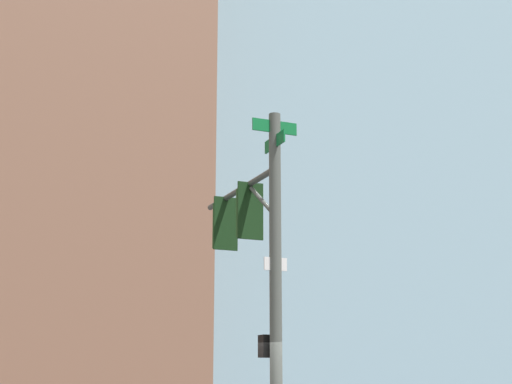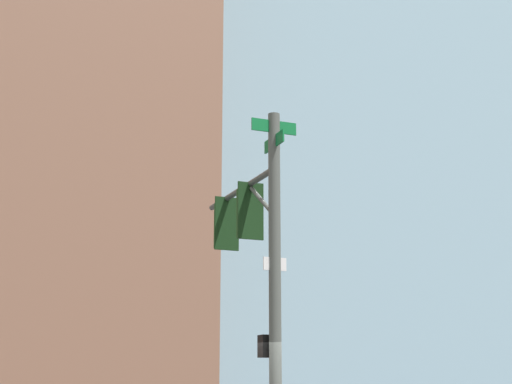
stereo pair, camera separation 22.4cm
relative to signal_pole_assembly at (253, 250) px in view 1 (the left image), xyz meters
The scene contains 2 objects.
signal_pole_assembly is the anchor object (origin of this frame).
building_brick_midblock 49.36m from the signal_pole_assembly, 100.58° to the right, with size 23.76×14.55×48.16m, color #4C3328.
Camera 1 is at (6.01, 12.14, 1.80)m, focal length 54.20 mm.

